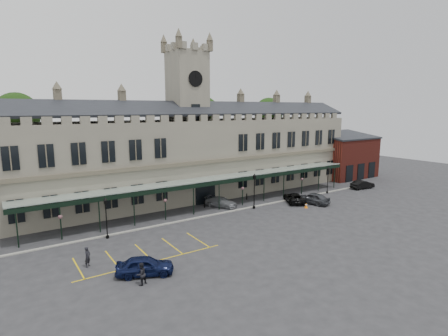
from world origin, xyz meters
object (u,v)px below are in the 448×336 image
lamp_post_left (106,214)px  sign_board (224,202)px  person_a (88,257)px  car_taxi (221,202)px  car_van (294,198)px  lamp_post_mid (254,188)px  car_right_a (313,198)px  car_right_b (362,184)px  clock_tower (188,113)px  traffic_cone (306,205)px  lamp_post_right (328,178)px  car_left_a (145,266)px  person_b (141,274)px  station_building (189,156)px

lamp_post_left → sign_board: (17.52, 3.67, -2.12)m
person_a → lamp_post_left: bearing=17.5°
car_taxi → person_a: person_a is taller
person_a → car_van: bearing=-33.5°
lamp_post_mid → car_right_a: (8.66, -2.83, -2.12)m
lamp_post_left → car_right_b: 43.56m
car_right_a → car_taxi: bearing=-44.3°
lamp_post_mid → car_van: size_ratio=0.99×
clock_tower → traffic_cone: size_ratio=33.37×
lamp_post_right → car_taxi: (-18.94, 3.01, -1.92)m
car_right_a → car_left_a: bearing=-2.3°
lamp_post_right → car_right_b: lamp_post_right is taller
car_right_b → person_b: (-44.07, -10.93, 0.18)m
car_van → person_b: size_ratio=2.76×
lamp_post_mid → car_right_a: lamp_post_mid is taller
station_building → car_taxi: 9.63m
car_left_a → car_right_b: car_left_a is taller
sign_board → car_right_b: (25.99, -4.44, 0.18)m
car_van → person_b: person_b is taller
station_building → car_right_a: 19.77m
car_left_a → person_b: size_ratio=2.61×
car_right_b → person_a: 47.14m
traffic_cone → car_right_a: size_ratio=0.15×
car_right_a → person_b: bearing=-0.2°
car_left_a → car_right_b: 44.24m
lamp_post_mid → car_right_b: (23.31, -0.87, -2.22)m
lamp_post_mid → person_b: lamp_post_mid is taller
sign_board → car_right_a: car_right_a is taller
person_a → lamp_post_right: bearing=-34.2°
car_taxi → car_right_b: size_ratio=1.06×
car_right_b → person_a: person_a is taller
sign_board → car_van: size_ratio=0.23×
lamp_post_mid → lamp_post_right: lamp_post_mid is taller
lamp_post_left → lamp_post_mid: (20.20, 0.10, 0.28)m
lamp_post_right → person_a: 39.70m
car_taxi → person_b: bearing=-167.3°
car_left_a → car_van: (26.88, 9.62, -0.11)m
sign_board → lamp_post_right: bearing=-23.6°
sign_board → car_right_b: car_right_b is taller
person_b → lamp_post_mid: bearing=-171.2°
clock_tower → person_a: (-19.20, -17.16, -12.20)m
car_right_a → traffic_cone: bearing=5.7°
clock_tower → sign_board: bearing=-77.5°
lamp_post_left → car_left_a: bearing=-88.3°
car_right_b → sign_board: bearing=87.2°
car_taxi → person_b: (-17.42, -15.12, 0.22)m
station_building → lamp_post_mid: bearing=-68.4°
station_building → car_van: bearing=-46.0°
lamp_post_left → car_right_a: (28.86, -2.73, -1.84)m
clock_tower → sign_board: size_ratio=21.71×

